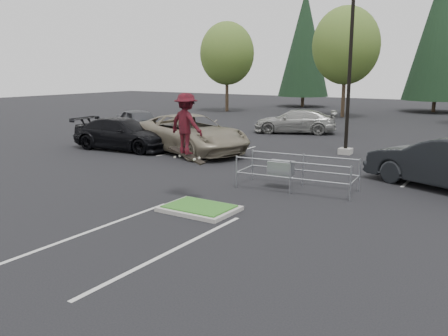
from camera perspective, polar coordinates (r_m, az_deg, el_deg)
The scene contains 15 objects.
ground at distance 14.45m, azimuth -2.98°, elevation -5.15°, with size 120.00×120.00×0.00m, color black.
grass_median at distance 14.43m, azimuth -2.99°, elevation -4.86°, with size 2.20×1.60×0.16m.
stall_lines at distance 20.10m, azimuth 3.89°, elevation -0.32°, with size 22.62×17.60×0.01m.
light_pole at distance 24.43m, azimuth 14.93°, elevation 12.22°, with size 0.70×0.60×10.12m.
decid_a at distance 48.83m, azimuth 0.37°, elevation 13.39°, with size 5.44×5.44×8.91m.
decid_b at distance 44.11m, azimuth 14.44°, elevation 13.80°, with size 5.89×5.89×9.64m.
conif_a at distance 55.85m, azimuth 9.66°, elevation 14.58°, with size 5.72×5.72×13.00m.
conif_b at distance 52.47m, azimuth 24.59°, elevation 14.72°, with size 6.38×6.38×14.50m.
cart_corral at distance 17.13m, azimuth 7.30°, elevation -0.00°, with size 4.26×1.88×1.17m.
skateboarder at distance 15.45m, azimuth -4.55°, elevation 5.30°, with size 1.37×0.90×2.29m.
car_l_tan at distance 24.57m, azimuth -4.09°, elevation 4.18°, with size 3.22×6.99×1.94m, color gray.
car_l_black at distance 25.89m, azimuth -12.04°, elevation 4.04°, with size 2.34×5.76×1.67m, color black.
car_l_grey at distance 31.15m, azimuth -10.12°, elevation 5.42°, with size 2.02×5.02×1.71m, color #414347.
car_r_charc at distance 18.64m, azimuth 25.29°, elevation 0.57°, with size 2.01×5.76×1.90m, color black.
car_far_silver at distance 32.30m, azimuth 8.72°, elevation 5.57°, with size 2.21×5.44×1.58m, color #999994.
Camera 1 is at (8.09, -11.22, 4.20)m, focal length 38.00 mm.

